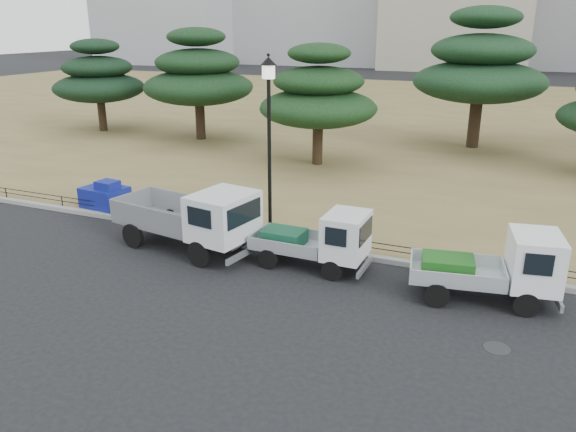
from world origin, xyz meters
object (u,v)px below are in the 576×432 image
at_px(truck_kei_rear, 495,267).
at_px(street_lamp, 269,119).
at_px(tarp_pile, 105,196).
at_px(truck_large, 192,216).
at_px(truck_kei_front, 319,239).

relative_size(truck_kei_rear, street_lamp, 0.66).
xyz_separation_m(truck_kei_rear, street_lamp, (-7.24, 1.67, 3.15)).
bearing_deg(street_lamp, tarp_pile, 176.53).
xyz_separation_m(truck_large, truck_kei_rear, (9.19, 0.08, -0.21)).
relative_size(truck_kei_rear, tarp_pile, 2.16).
bearing_deg(truck_kei_rear, truck_large, 170.97).
distance_m(street_lamp, tarp_pile, 8.12).
relative_size(truck_large, street_lamp, 0.87).
height_order(truck_large, tarp_pile, truck_large).
bearing_deg(street_lamp, truck_kei_rear, -12.96).
bearing_deg(truck_large, street_lamp, 51.59).
relative_size(truck_kei_front, street_lamp, 0.59).
bearing_deg(tarp_pile, truck_large, -22.23).
distance_m(truck_large, truck_kei_front, 4.23).
xyz_separation_m(truck_kei_front, truck_kei_rear, (4.98, -0.19, 0.06)).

